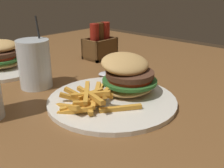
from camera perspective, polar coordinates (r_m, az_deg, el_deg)
The scene contains 6 objects.
dining_table at distance 0.69m, azimuth -8.66°, elevation -8.14°, with size 1.46×1.37×0.71m.
meal_plate_near at distance 0.60m, azimuth 1.66°, elevation -0.55°, with size 0.29×0.29×0.11m.
juice_glass at distance 0.70m, azimuth -16.46°, elevation 3.85°, with size 0.08×0.08×0.18m.
spoon at distance 0.76m, azimuth -0.57°, elevation 2.16°, with size 0.13×0.12×0.01m.
meal_plate_far at distance 0.88m, azimuth -23.09°, elevation 4.65°, with size 0.24×0.24×0.10m.
condiment_caddy at distance 0.94m, azimuth -2.65°, elevation 8.54°, with size 0.11×0.08×0.13m.
Camera 1 is at (-0.37, -0.48, 0.97)m, focal length 42.00 mm.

